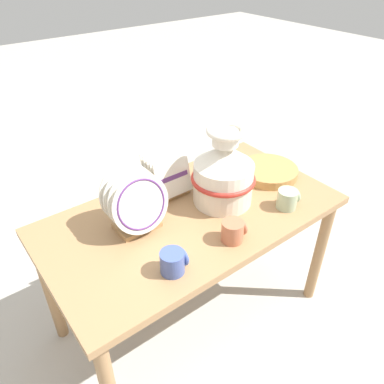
% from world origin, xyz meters
% --- Properties ---
extents(ground_plane, '(14.00, 14.00, 0.00)m').
position_xyz_m(ground_plane, '(0.00, 0.00, 0.00)').
color(ground_plane, '#B2ADA3').
extents(display_table, '(1.33, 0.72, 0.70)m').
position_xyz_m(display_table, '(0.00, 0.00, 0.61)').
color(display_table, '#9E754C').
rests_on(display_table, ground_plane).
extents(ceramic_vase, '(0.29, 0.29, 0.37)m').
position_xyz_m(ceramic_vase, '(0.17, -0.01, 0.85)').
color(ceramic_vase, silver).
rests_on(ceramic_vase, display_table).
extents(dish_rack_round_plates, '(0.25, 0.18, 0.27)m').
position_xyz_m(dish_rack_round_plates, '(-0.25, 0.05, 0.82)').
color(dish_rack_round_plates, tan).
rests_on(dish_rack_round_plates, display_table).
extents(dish_rack_square_plates, '(0.18, 0.16, 0.20)m').
position_xyz_m(dish_rack_square_plates, '(-0.00, 0.19, 0.78)').
color(dish_rack_square_plates, tan).
rests_on(dish_rack_square_plates, display_table).
extents(wicker_charger_stack, '(0.30, 0.30, 0.04)m').
position_xyz_m(wicker_charger_stack, '(0.50, 0.01, 0.72)').
color(wicker_charger_stack, '#AD7F47').
rests_on(wicker_charger_stack, display_table).
extents(mug_cobalt_glaze, '(0.10, 0.09, 0.09)m').
position_xyz_m(mug_cobalt_glaze, '(-0.27, -0.24, 0.74)').
color(mug_cobalt_glaze, '#42569E').
rests_on(mug_cobalt_glaze, display_table).
extents(mug_terracotta_glaze, '(0.10, 0.09, 0.09)m').
position_xyz_m(mug_terracotta_glaze, '(0.02, -0.24, 0.74)').
color(mug_terracotta_glaze, '#B76647').
rests_on(mug_terracotta_glaze, display_table).
extents(mug_sage_glaze, '(0.10, 0.09, 0.09)m').
position_xyz_m(mug_sage_glaze, '(0.37, -0.23, 0.74)').
color(mug_sage_glaze, '#9EB28E').
rests_on(mug_sage_glaze, display_table).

